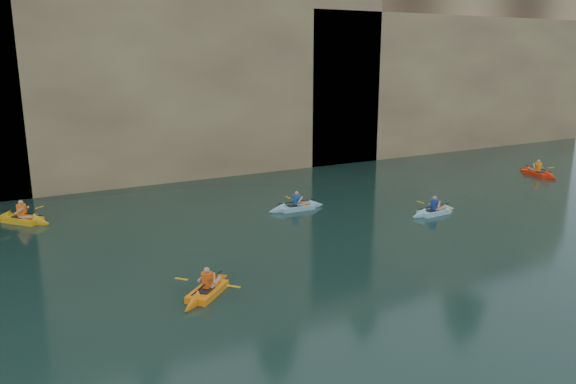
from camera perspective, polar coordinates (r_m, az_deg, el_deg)
ground at (r=13.73m, az=17.79°, el=-16.76°), size 160.00×160.00×0.00m
cliff at (r=38.91m, az=-16.07°, el=12.05°), size 70.00×16.00×12.00m
cliff_slab_center at (r=32.39m, az=-9.42°, el=11.61°), size 24.00×2.40×11.40m
cliff_slab_east at (r=43.47m, az=16.73°, el=10.71°), size 26.00×2.40×9.84m
sea_cave_center at (r=30.67m, az=-19.31°, el=3.19°), size 3.50×1.00×3.20m
sea_cave_east at (r=35.62m, az=3.43°, el=6.38°), size 5.00×1.00×4.50m
kayaker_orange at (r=16.80m, az=-8.19°, el=-9.86°), size 2.48×2.33×1.05m
kayaker_ltblue_near at (r=25.45m, az=14.59°, el=-1.93°), size 2.66×2.08×1.03m
kayaker_red_far at (r=35.71m, az=24.02°, el=1.79°), size 2.23×3.18×1.14m
kayaker_yellow at (r=25.96m, az=-25.36°, el=-2.49°), size 2.42×2.68×1.19m
kayaker_ltblue_mid at (r=25.36m, az=0.87°, el=-1.52°), size 2.83×2.14×1.06m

